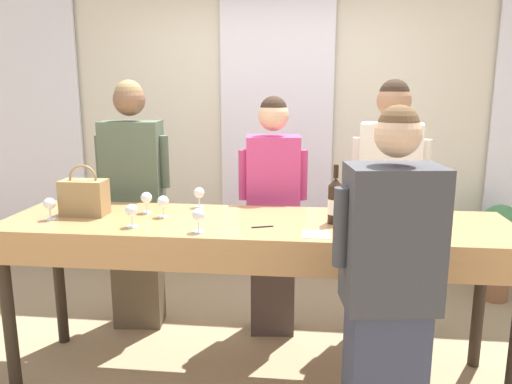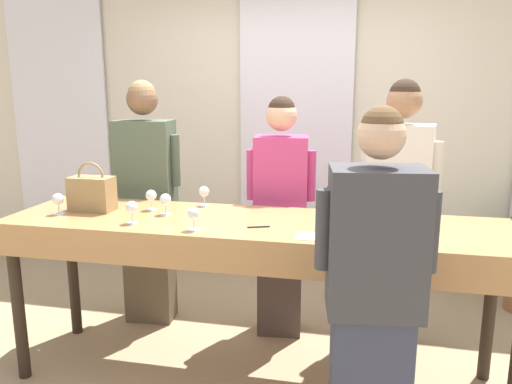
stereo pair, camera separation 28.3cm
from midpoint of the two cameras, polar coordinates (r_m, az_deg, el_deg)
name	(u,v)px [view 2 (the right image)]	position (r m, az deg, el deg)	size (l,w,h in m)	color
ground_plane	(253,377)	(3.20, 2.41, -20.41)	(18.00, 18.00, 0.00)	tan
wall_back	(296,123)	(4.45, 6.47, 7.89)	(12.00, 0.06, 2.80)	beige
curtain_panel_left	(61,125)	(5.15, -19.96, 7.18)	(0.97, 0.03, 2.69)	white
curtain_panel_center	(295,130)	(4.39, 6.37, 7.10)	(0.97, 0.03, 2.69)	white
tasting_bar	(252,238)	(2.81, 2.50, -5.27)	(2.85, 0.72, 0.97)	#B27F4C
wine_bottle	(334,203)	(2.73, 11.82, -1.31)	(0.08, 0.08, 0.33)	black
handbag	(92,193)	(3.12, -15.82, -0.14)	(0.26, 0.14, 0.30)	#997A4C
wine_glass_front_left	(379,219)	(2.62, 16.97, -2.98)	(0.07, 0.07, 0.13)	white
wine_glass_front_mid	(194,214)	(2.60, -4.06, -2.59)	(0.07, 0.07, 0.13)	white
wine_glass_front_right	(165,200)	(2.93, -7.62, -0.97)	(0.07, 0.07, 0.13)	white
wine_glass_center_left	(132,208)	(2.78, -11.22, -1.86)	(0.07, 0.07, 0.13)	white
wine_glass_center_mid	(204,193)	(3.13, -3.39, -0.09)	(0.07, 0.07, 0.13)	white
wine_glass_center_right	(58,200)	(3.09, -19.31, -0.89)	(0.07, 0.07, 0.13)	white
wine_glass_back_left	(151,196)	(3.06, -9.33, -0.51)	(0.07, 0.07, 0.13)	white
napkin	(310,236)	(2.54, 9.35, -5.06)	(0.14, 0.14, 0.00)	white
pen	(258,227)	(2.67, 3.32, -4.04)	(0.12, 0.05, 0.01)	black
guest_olive_jacket	(147,201)	(3.63, -10.20, -1.00)	(0.51, 0.28, 1.76)	brown
guest_pink_top	(281,214)	(3.40, 5.21, -2.60)	(0.47, 0.28, 1.65)	#473833
guest_cream_sweater	(398,212)	(3.38, 18.22, -2.25)	(0.50, 0.31, 1.76)	#383D51
host_pouring	(373,300)	(2.24, 16.87, -11.77)	(0.51, 0.32, 1.64)	#383D51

